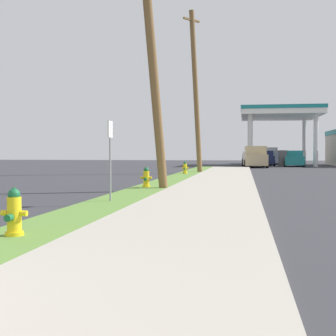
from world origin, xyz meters
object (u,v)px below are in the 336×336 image
object	(u,v)px
utility_pole_background	(196,91)
car_navy_by_far_pump	(265,159)
fire_hydrant_nearest	(14,215)
fire_hydrant_second	(146,178)
car_teal_by_near_pump	(294,159)
truck_tan_at_forecourt	(255,158)
truck_white_on_apron	(252,156)
truck_silver_at_far_bay	(269,157)
fire_hydrant_third	(185,168)
street_sign_post	(110,144)
fire_hydrant_fourth	(199,164)
utility_pole_midground	(152,53)

from	to	relation	value
utility_pole_background	car_navy_by_far_pump	world-z (taller)	utility_pole_background
fire_hydrant_nearest	fire_hydrant_second	distance (m)	10.26
fire_hydrant_second	car_teal_by_near_pump	xyz separation A→B (m)	(8.44, 30.87, 0.28)
fire_hydrant_second	utility_pole_background	bearing A→B (deg)	88.23
truck_tan_at_forecourt	fire_hydrant_second	bearing A→B (deg)	-99.36
utility_pole_background	truck_white_on_apron	bearing A→B (deg)	81.60
utility_pole_background	car_navy_by_far_pump	size ratio (longest dim) A/B	2.31
car_teal_by_near_pump	truck_tan_at_forecourt	bearing A→B (deg)	-139.62
fire_hydrant_nearest	truck_silver_at_far_bay	world-z (taller)	truck_silver_at_far_bay
fire_hydrant_nearest	car_navy_by_far_pump	world-z (taller)	car_navy_by_far_pump
fire_hydrant_third	car_navy_by_far_pump	xyz separation A→B (m)	(5.75, 23.28, 0.28)
fire_hydrant_nearest	utility_pole_background	distance (m)	24.48
car_navy_by_far_pump	car_teal_by_near_pump	bearing A→B (deg)	-52.99
street_sign_post	truck_tan_at_forecourt	world-z (taller)	street_sign_post
fire_hydrant_second	fire_hydrant_fourth	bearing A→B (deg)	89.80
utility_pole_background	truck_tan_at_forecourt	xyz separation A→B (m)	(4.12, 13.86, -4.51)
fire_hydrant_fourth	street_sign_post	size ratio (longest dim) A/B	0.35
street_sign_post	truck_tan_at_forecourt	distance (m)	32.88
fire_hydrant_fourth	truck_silver_at_far_bay	world-z (taller)	truck_silver_at_far_bay
street_sign_post	truck_white_on_apron	bearing A→B (deg)	84.53
car_navy_by_far_pump	fire_hydrant_nearest	bearing A→B (deg)	-97.32
fire_hydrant_nearest	truck_tan_at_forecourt	distance (m)	38.09
fire_hydrant_third	fire_hydrant_second	bearing A→B (deg)	-90.29
fire_hydrant_nearest	car_teal_by_near_pump	xyz separation A→B (m)	(8.37, 41.14, 0.28)
truck_tan_at_forecourt	utility_pole_midground	bearing A→B (deg)	-98.48
fire_hydrant_nearest	street_sign_post	xyz separation A→B (m)	(0.01, 5.26, 1.19)
street_sign_post	truck_silver_at_far_bay	xyz separation A→B (m)	(6.33, 43.08, -0.72)
fire_hydrant_nearest	fire_hydrant_fourth	world-z (taller)	same
utility_pole_midground	truck_tan_at_forecourt	world-z (taller)	utility_pole_midground
fire_hydrant_third	truck_white_on_apron	xyz separation A→B (m)	(4.48, 30.46, 0.47)
fire_hydrant_third	car_teal_by_near_pump	size ratio (longest dim) A/B	0.16
fire_hydrant_third	utility_pole_midground	world-z (taller)	utility_pole_midground
fire_hydrant_nearest	fire_hydrant_third	world-z (taller)	same
fire_hydrant_second	utility_pole_midground	distance (m)	4.53
car_teal_by_near_pump	fire_hydrant_fourth	bearing A→B (deg)	-127.90
fire_hydrant_third	truck_tan_at_forecourt	xyz separation A→B (m)	(4.49, 16.47, 0.47)
street_sign_post	truck_silver_at_far_bay	bearing A→B (deg)	81.64
fire_hydrant_third	utility_pole_background	size ratio (longest dim) A/B	0.07
fire_hydrant_nearest	fire_hydrant_fourth	xyz separation A→B (m)	(0.00, 30.39, 0.00)
utility_pole_background	truck_tan_at_forecourt	size ratio (longest dim) A/B	1.90
car_navy_by_far_pump	utility_pole_background	bearing A→B (deg)	-104.59
street_sign_post	car_teal_by_near_pump	size ratio (longest dim) A/B	0.46
utility_pole_background	utility_pole_midground	bearing A→B (deg)	-90.33
utility_pole_midground	car_teal_by_near_pump	world-z (taller)	utility_pole_midground
street_sign_post	fire_hydrant_third	bearing A→B (deg)	90.09
fire_hydrant_fourth	car_teal_by_near_pump	size ratio (longest dim) A/B	0.16
car_teal_by_near_pump	fire_hydrant_nearest	bearing A→B (deg)	-101.51
fire_hydrant_second	truck_white_on_apron	bearing A→B (deg)	83.77
car_teal_by_near_pump	truck_silver_at_far_bay	size ratio (longest dim) A/B	0.85
car_teal_by_near_pump	truck_silver_at_far_bay	xyz separation A→B (m)	(-2.03, 7.20, 0.19)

